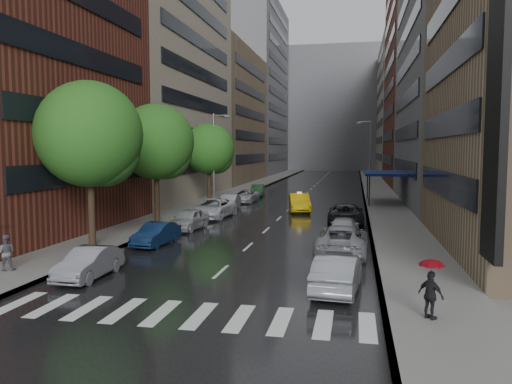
% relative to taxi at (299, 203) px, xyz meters
% --- Properties ---
extents(ground, '(220.00, 220.00, 0.00)m').
position_rel_taxi_xyz_m(ground, '(-1.13, -26.80, -0.81)').
color(ground, gray).
rests_on(ground, ground).
extents(road, '(14.00, 140.00, 0.01)m').
position_rel_taxi_xyz_m(road, '(-1.13, 23.20, -0.81)').
color(road, black).
rests_on(road, ground).
extents(sidewalk_left, '(4.00, 140.00, 0.15)m').
position_rel_taxi_xyz_m(sidewalk_left, '(-10.13, 23.20, -0.74)').
color(sidewalk_left, gray).
rests_on(sidewalk_left, ground).
extents(sidewalk_right, '(4.00, 140.00, 0.15)m').
position_rel_taxi_xyz_m(sidewalk_right, '(7.87, 23.20, -0.74)').
color(sidewalk_right, gray).
rests_on(sidewalk_right, ground).
extents(crosswalk, '(13.15, 2.80, 0.01)m').
position_rel_taxi_xyz_m(crosswalk, '(-0.93, -28.80, -0.80)').
color(crosswalk, silver).
rests_on(crosswalk, ground).
extents(buildings_left, '(8.00, 108.00, 38.00)m').
position_rel_taxi_xyz_m(buildings_left, '(-16.13, 31.99, 15.17)').
color(buildings_left, maroon).
rests_on(buildings_left, ground).
extents(buildings_right, '(8.05, 109.10, 36.00)m').
position_rel_taxi_xyz_m(buildings_right, '(13.87, 29.90, 14.22)').
color(buildings_right, '#937A5B').
rests_on(buildings_right, ground).
extents(building_far, '(40.00, 14.00, 32.00)m').
position_rel_taxi_xyz_m(building_far, '(-1.13, 91.20, 15.19)').
color(building_far, slate).
rests_on(building_far, ground).
extents(tree_near, '(5.94, 5.94, 9.47)m').
position_rel_taxi_xyz_m(tree_near, '(-9.73, -19.02, 5.67)').
color(tree_near, '#382619').
rests_on(tree_near, ground).
extents(tree_mid, '(5.67, 5.67, 9.03)m').
position_rel_taxi_xyz_m(tree_mid, '(-9.73, -9.50, 5.37)').
color(tree_mid, '#382619').
rests_on(tree_mid, ground).
extents(tree_far, '(5.19, 5.19, 8.28)m').
position_rel_taxi_xyz_m(tree_far, '(-9.73, 4.21, 4.85)').
color(tree_far, '#382619').
rests_on(tree_far, ground).
extents(taxi, '(2.60, 5.17, 1.63)m').
position_rel_taxi_xyz_m(taxi, '(0.00, 0.00, 0.00)').
color(taxi, '#E5B90C').
rests_on(taxi, ground).
extents(parked_cars_left, '(3.01, 42.81, 1.59)m').
position_rel_taxi_xyz_m(parked_cars_left, '(-6.53, -4.61, -0.09)').
color(parked_cars_left, slate).
rests_on(parked_cars_left, ground).
extents(parked_cars_right, '(2.82, 23.59, 1.59)m').
position_rel_taxi_xyz_m(parked_cars_right, '(4.27, -14.48, -0.04)').
color(parked_cars_right, slate).
rests_on(parked_cars_right, ground).
extents(ped_black_umbrella, '(0.98, 0.98, 2.09)m').
position_rel_taxi_xyz_m(ped_black_umbrella, '(-10.64, -25.00, 0.57)').
color(ped_black_umbrella, '#515055').
rests_on(ped_black_umbrella, sidewalk_left).
extents(ped_red_umbrella, '(0.94, 0.92, 2.01)m').
position_rel_taxi_xyz_m(ped_red_umbrella, '(7.38, -28.06, 0.52)').
color(ped_red_umbrella, black).
rests_on(ped_red_umbrella, sidewalk_right).
extents(street_lamp_left, '(1.74, 0.22, 9.00)m').
position_rel_taxi_xyz_m(street_lamp_left, '(-8.85, 3.20, 4.08)').
color(street_lamp_left, gray).
rests_on(street_lamp_left, sidewalk_left).
extents(street_lamp_right, '(1.74, 0.22, 9.00)m').
position_rel_taxi_xyz_m(street_lamp_right, '(6.59, 18.20, 4.08)').
color(street_lamp_right, gray).
rests_on(street_lamp_right, sidewalk_right).
extents(awning, '(4.00, 8.00, 3.12)m').
position_rel_taxi_xyz_m(awning, '(7.86, 8.20, 2.32)').
color(awning, navy).
rests_on(awning, sidewalk_right).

